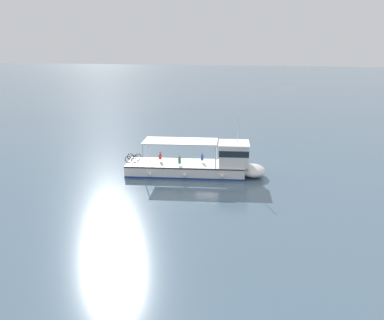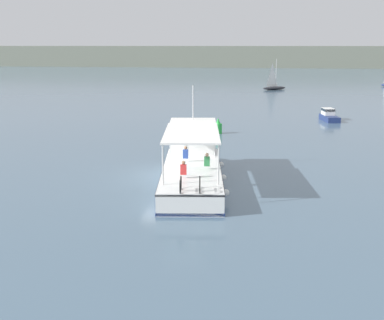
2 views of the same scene
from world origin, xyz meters
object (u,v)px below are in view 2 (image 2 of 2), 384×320
sailboat_far_left (274,87)px  motorboat_off_bow (329,115)px  ferry_main (192,163)px  channel_buoy (218,127)px

sailboat_far_left → motorboat_off_bow: (5.47, -38.03, 0.00)m
motorboat_off_bow → ferry_main: bearing=-112.0°
sailboat_far_left → channel_buoy: sailboat_far_left is taller
motorboat_off_bow → channel_buoy: (-10.78, -9.91, 0.02)m
sailboat_far_left → channel_buoy: 48.23m
sailboat_far_left → channel_buoy: (-5.31, -47.94, 0.03)m
sailboat_far_left → channel_buoy: bearing=-96.3°
ferry_main → sailboat_far_left: (5.23, 64.57, -0.47)m
sailboat_far_left → motorboat_off_bow: bearing=-81.8°
ferry_main → sailboat_far_left: 64.79m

